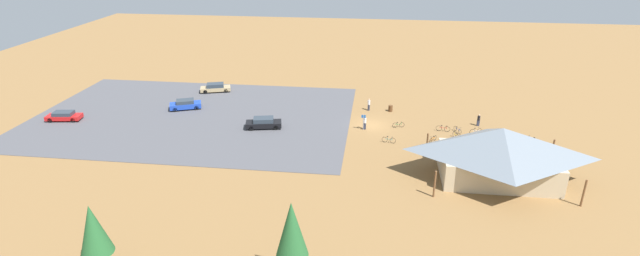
{
  "coord_description": "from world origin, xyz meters",
  "views": [
    {
      "loc": [
        -0.53,
        59.27,
        24.55
      ],
      "look_at": [
        6.34,
        4.67,
        1.2
      ],
      "focal_mm": 26.68,
      "sensor_mm": 36.0,
      "label": 1
    }
  ],
  "objects": [
    {
      "name": "bicycle_green_yard_left",
      "position": [
        -3.6,
        0.35,
        0.36
      ],
      "size": [
        1.59,
        0.57,
        0.78
      ],
      "color": "black",
      "rests_on": "ground"
    },
    {
      "name": "bicycle_orange_edge_north",
      "position": [
        -7.72,
        4.41,
        0.35
      ],
      "size": [
        0.98,
        1.42,
        0.78
      ],
      "color": "black",
      "rests_on": "ground"
    },
    {
      "name": "car_black_inner_stall",
      "position": [
        14.05,
        2.85,
        0.76
      ],
      "size": [
        4.92,
        2.7,
        1.43
      ],
      "color": "black",
      "rests_on": "parking_lot_asphalt"
    },
    {
      "name": "visitor_near_lot",
      "position": [
        0.5,
        -5.54,
        0.94
      ],
      "size": [
        0.36,
        0.37,
        1.78
      ],
      "color": "#2D3347",
      "rests_on": "ground"
    },
    {
      "name": "bicycle_black_near_sign",
      "position": [
        -15.01,
        2.89,
        0.35
      ],
      "size": [
        1.37,
        0.96,
        0.75
      ],
      "color": "black",
      "rests_on": "ground"
    },
    {
      "name": "visitor_by_pavilion",
      "position": [
        0.81,
        1.53,
        0.95
      ],
      "size": [
        0.36,
        0.36,
        1.8
      ],
      "color": "#2D3347",
      "rests_on": "ground"
    },
    {
      "name": "parking_lot_asphalt",
      "position": [
        24.9,
        -0.2,
        0.03
      ],
      "size": [
        43.98,
        29.47,
        0.05
      ],
      "primitive_type": "cube",
      "color": "#4C4C51",
      "rests_on": "ground"
    },
    {
      "name": "bicycle_red_yard_right",
      "position": [
        -9.32,
        0.95,
        0.39
      ],
      "size": [
        1.8,
        0.48,
        0.84
      ],
      "color": "black",
      "rests_on": "ground"
    },
    {
      "name": "pine_west",
      "position": [
        19.85,
        32.13,
        3.86
      ],
      "size": [
        2.43,
        2.43,
        5.93
      ],
      "color": "brown",
      "rests_on": "ground"
    },
    {
      "name": "pine_far_west",
      "position": [
        5.05,
        31.22,
        4.49
      ],
      "size": [
        2.4,
        2.4,
        6.78
      ],
      "color": "brown",
      "rests_on": "ground"
    },
    {
      "name": "lot_sign",
      "position": [
        1.0,
        1.79,
        1.41
      ],
      "size": [
        0.56,
        0.08,
        2.2
      ],
      "color": "#99999E",
      "rests_on": "ground"
    },
    {
      "name": "bicycle_silver_lone_east",
      "position": [
        -16.71,
        5.04,
        0.36
      ],
      "size": [
        1.4,
        1.11,
        0.83
      ],
      "color": "black",
      "rests_on": "ground"
    },
    {
      "name": "bicycle_teal_by_bin",
      "position": [
        -2.29,
        5.44,
        0.38
      ],
      "size": [
        1.71,
        0.51,
        0.84
      ],
      "color": "black",
      "rests_on": "ground"
    },
    {
      "name": "trash_bin",
      "position": [
        -2.62,
        -5.53,
        0.45
      ],
      "size": [
        0.6,
        0.6,
        0.9
      ],
      "primitive_type": "cylinder",
      "color": "brown",
      "rests_on": "ground"
    },
    {
      "name": "bicycle_blue_trailside",
      "position": [
        -11.16,
        1.06,
        0.35
      ],
      "size": [
        0.78,
        1.61,
        0.81
      ],
      "color": "black",
      "rests_on": "ground"
    },
    {
      "name": "bicycle_purple_edge_south",
      "position": [
        -18.95,
        6.47,
        0.38
      ],
      "size": [
        1.76,
        0.48,
        0.83
      ],
      "color": "black",
      "rests_on": "ground"
    },
    {
      "name": "visitor_at_bikes",
      "position": [
        -14.19,
        -1.54,
        0.86
      ],
      "size": [
        0.36,
        0.36,
        1.64
      ],
      "color": "#2D3347",
      "rests_on": "ground"
    },
    {
      "name": "bike_pavilion",
      "position": [
        -13.47,
        13.12,
        3.26
      ],
      "size": [
        14.16,
        9.56,
        5.78
      ],
      "color": "#C6B28E",
      "rests_on": "ground"
    },
    {
      "name": "bicycle_yellow_back_row",
      "position": [
        -10.69,
        3.08,
        0.38
      ],
      "size": [
        0.67,
        1.6,
        0.83
      ],
      "color": "black",
      "rests_on": "ground"
    },
    {
      "name": "car_red_end_stall",
      "position": [
        41.84,
        3.65,
        0.69
      ],
      "size": [
        4.74,
        2.4,
        1.26
      ],
      "color": "red",
      "rests_on": "parking_lot_asphalt"
    },
    {
      "name": "car_tan_back_corner",
      "position": [
        25.23,
        -10.84,
        0.73
      ],
      "size": [
        5.04,
        3.14,
        1.37
      ],
      "color": "tan",
      "rests_on": "parking_lot_asphalt"
    },
    {
      "name": "ground",
      "position": [
        0.0,
        0.0,
        0.0
      ],
      "size": [
        160.0,
        160.0,
        0.0
      ],
      "primitive_type": "plane",
      "color": "olive",
      "rests_on": "ground"
    },
    {
      "name": "car_blue_by_curb",
      "position": [
        26.99,
        -2.66,
        0.75
      ],
      "size": [
        4.77,
        3.33,
        1.4
      ],
      "color": "#1E42B2",
      "rests_on": "parking_lot_asphalt"
    },
    {
      "name": "bicycle_white_lone_west",
      "position": [
        -13.39,
        1.42,
        0.4
      ],
      "size": [
        1.68,
        0.66,
        0.89
      ],
      "color": "black",
      "rests_on": "ground"
    },
    {
      "name": "bicycle_black_front_row",
      "position": [
        -19.8,
        3.31,
        0.38
      ],
      "size": [
        1.53,
        0.99,
        0.87
      ],
      "color": "black",
      "rests_on": "ground"
    }
  ]
}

